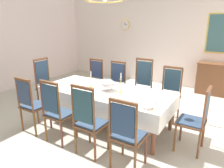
# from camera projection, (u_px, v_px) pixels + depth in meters

# --- Properties ---
(ground) EXTENTS (7.56, 6.79, 0.04)m
(ground) POSITION_uv_depth(u_px,v_px,m) (108.00, 123.00, 4.30)
(ground) COLOR #B8B4A5
(back_wall) EXTENTS (7.56, 0.08, 3.05)m
(back_wall) POSITION_uv_depth(u_px,v_px,m) (166.00, 38.00, 6.64)
(back_wall) COLOR silver
(back_wall) RESTS_ON ground
(dining_table) EXTENTS (2.59, 1.10, 0.73)m
(dining_table) POSITION_uv_depth(u_px,v_px,m) (105.00, 93.00, 4.04)
(dining_table) COLOR brown
(dining_table) RESTS_ON ground
(tablecloth) EXTENTS (2.61, 1.12, 0.31)m
(tablecloth) POSITION_uv_depth(u_px,v_px,m) (105.00, 93.00, 4.03)
(tablecloth) COLOR white
(tablecloth) RESTS_ON dining_table
(chair_south_a) EXTENTS (0.44, 0.42, 1.07)m
(chair_south_a) POSITION_uv_depth(u_px,v_px,m) (32.00, 103.00, 3.80)
(chair_south_a) COLOR brown
(chair_south_a) RESTS_ON ground
(chair_north_a) EXTENTS (0.44, 0.42, 1.10)m
(chair_north_a) POSITION_uv_depth(u_px,v_px,m) (94.00, 80.00, 5.35)
(chair_north_a) COLOR brown
(chair_north_a) RESTS_ON ground
(chair_south_b) EXTENTS (0.44, 0.42, 1.12)m
(chair_south_b) POSITION_uv_depth(u_px,v_px,m) (57.00, 111.00, 3.46)
(chair_south_b) COLOR brown
(chair_south_b) RESTS_ON ground
(chair_north_b) EXTENTS (0.44, 0.42, 1.10)m
(chair_north_b) POSITION_uv_depth(u_px,v_px,m) (115.00, 83.00, 5.01)
(chair_north_b) COLOR brown
(chair_north_b) RESTS_ON ground
(chair_south_c) EXTENTS (0.44, 0.42, 1.16)m
(chair_south_c) POSITION_uv_depth(u_px,v_px,m) (89.00, 120.00, 3.11)
(chair_south_c) COLOR brown
(chair_south_c) RESTS_ON ground
(chair_north_c) EXTENTS (0.44, 0.42, 1.23)m
(chair_north_c) POSITION_uv_depth(u_px,v_px,m) (141.00, 86.00, 4.66)
(chair_north_c) COLOR brown
(chair_north_c) RESTS_ON ground
(chair_south_d) EXTENTS (0.44, 0.42, 1.08)m
(chair_south_d) POSITION_uv_depth(u_px,v_px,m) (127.00, 133.00, 2.79)
(chair_south_d) COLOR brown
(chair_south_d) RESTS_ON ground
(chair_north_d) EXTENTS (0.44, 0.42, 1.12)m
(chair_north_d) POSITION_uv_depth(u_px,v_px,m) (169.00, 93.00, 4.33)
(chair_north_d) COLOR brown
(chair_north_d) RESTS_ON ground
(chair_head_west) EXTENTS (0.42, 0.44, 1.19)m
(chair_head_west) POSITION_uv_depth(u_px,v_px,m) (46.00, 83.00, 4.92)
(chair_head_west) COLOR brown
(chair_head_west) RESTS_ON ground
(chair_head_east) EXTENTS (0.42, 0.44, 1.08)m
(chair_head_east) POSITION_uv_depth(u_px,v_px,m) (196.00, 119.00, 3.20)
(chair_head_east) COLOR brown
(chair_head_east) RESTS_ON ground
(soup_tureen) EXTENTS (0.31, 0.31, 0.24)m
(soup_tureen) POSITION_uv_depth(u_px,v_px,m) (106.00, 84.00, 3.97)
(soup_tureen) COLOR silver
(soup_tureen) RESTS_ON tablecloth
(candlestick_west) EXTENTS (0.07, 0.07, 0.33)m
(candlestick_west) POSITION_uv_depth(u_px,v_px,m) (91.00, 81.00, 4.15)
(candlestick_west) COLOR gold
(candlestick_west) RESTS_ON tablecloth
(candlestick_east) EXTENTS (0.07, 0.07, 0.38)m
(candlestick_east) POSITION_uv_depth(u_px,v_px,m) (121.00, 85.00, 3.79)
(candlestick_east) COLOR gold
(candlestick_east) RESTS_ON tablecloth
(bowl_near_left) EXTENTS (0.18, 0.18, 0.04)m
(bowl_near_left) POSITION_uv_depth(u_px,v_px,m) (146.00, 107.00, 3.15)
(bowl_near_left) COLOR silver
(bowl_near_left) RESTS_ON tablecloth
(bowl_near_right) EXTENTS (0.15, 0.15, 0.04)m
(bowl_near_right) POSITION_uv_depth(u_px,v_px,m) (101.00, 81.00, 4.52)
(bowl_near_right) COLOR silver
(bowl_near_right) RESTS_ON tablecloth
(bowl_far_left) EXTENTS (0.15, 0.15, 0.03)m
(bowl_far_left) POSITION_uv_depth(u_px,v_px,m) (111.00, 82.00, 4.45)
(bowl_far_left) COLOR silver
(bowl_far_left) RESTS_ON tablecloth
(spoon_primary) EXTENTS (0.07, 0.17, 0.01)m
(spoon_primary) POSITION_uv_depth(u_px,v_px,m) (153.00, 109.00, 3.12)
(spoon_primary) COLOR gold
(spoon_primary) RESTS_ON tablecloth
(spoon_secondary) EXTENTS (0.03, 0.18, 0.01)m
(spoon_secondary) POSITION_uv_depth(u_px,v_px,m) (98.00, 81.00, 4.60)
(spoon_secondary) COLOR gold
(spoon_secondary) RESTS_ON tablecloth
(sideboard) EXTENTS (1.44, 0.48, 0.90)m
(sideboard) POSITION_uv_depth(u_px,v_px,m) (224.00, 80.00, 5.75)
(sideboard) COLOR brown
(sideboard) RESTS_ON ground
(mounted_clock) EXTENTS (0.33, 0.06, 0.33)m
(mounted_clock) POSITION_uv_depth(u_px,v_px,m) (125.00, 25.00, 7.20)
(mounted_clock) COLOR #D1B251
(chandelier) EXTENTS (0.67, 0.65, 0.66)m
(chandelier) POSITION_uv_depth(u_px,v_px,m) (104.00, 0.00, 3.54)
(chandelier) COLOR gold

